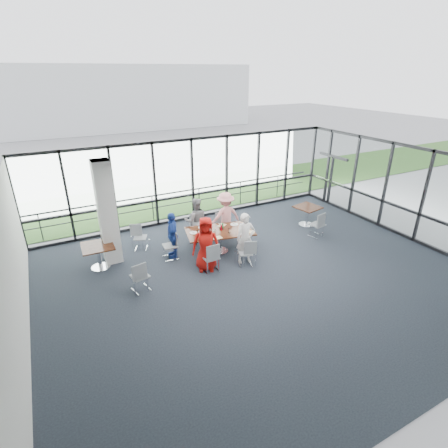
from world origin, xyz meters
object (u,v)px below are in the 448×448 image
main_table (220,234)px  chair_main_end (170,246)px  structural_column (107,213)px  chair_main_fr (224,225)px  diner_far_left (196,221)px  chair_main_nr (245,253)px  diner_end (173,235)px  chair_spare_la (140,276)px  diner_near_left (206,244)px  side_table_right (308,210)px  diner_near_right (245,238)px  diner_far_right (225,216)px  side_table_left (98,249)px  chair_main_nl (210,257)px  chair_spare_lb (140,238)px  chair_spare_r (317,225)px  chair_main_fl (198,228)px

main_table → chair_main_end: chair_main_end is taller
structural_column → chair_main_fr: structural_column is taller
diner_far_left → chair_main_nr: bearing=124.3°
diner_end → main_table: bearing=90.9°
chair_spare_la → diner_near_left: bearing=-6.7°
structural_column → chair_main_nr: structural_column is taller
side_table_right → diner_near_left: size_ratio=0.59×
structural_column → diner_near_left: (2.36, -1.84, -0.76)m
diner_near_right → chair_main_nr: bearing=-107.8°
diner_far_left → structural_column: bearing=15.0°
diner_end → chair_spare_la: size_ratio=1.71×
diner_far_right → diner_end: bearing=12.3°
side_table_left → chair_main_nl: (2.87, -1.71, -0.19)m
chair_spare_lb → chair_main_nr: bearing=159.3°
chair_main_nr → chair_spare_la: (-3.20, 0.15, 0.03)m
diner_near_right → chair_main_fr: size_ratio=1.91×
side_table_right → diner_near_left: (-4.80, -1.16, 0.20)m
structural_column → chair_main_nr: bearing=-31.5°
structural_column → diner_near_right: 4.20m
chair_main_nl → diner_end: bearing=114.5°
diner_far_right → chair_spare_la: bearing=27.8°
diner_end → chair_spare_lb: diner_end is taller
side_table_left → chair_main_nr: (3.96, -1.89, -0.23)m
chair_main_nl → chair_main_fr: bearing=51.0°
side_table_right → chair_spare_la: 6.97m
diner_near_right → chair_main_fr: diner_near_right is taller
diner_near_left → chair_spare_r: size_ratio=1.82×
side_table_right → diner_near_right: (-3.55, -1.32, 0.17)m
diner_near_right → diner_far_right: (0.27, 1.79, 0.04)m
diner_far_right → diner_end: size_ratio=1.12×
diner_near_right → diner_far_left: (-0.79, 1.95, 0.00)m
side_table_right → diner_end: diner_end is taller
diner_near_right → chair_main_fl: diner_near_right is taller
side_table_right → diner_far_right: (-3.28, 0.47, 0.21)m
chair_main_fl → structural_column: bearing=1.3°
diner_near_left → structural_column: bearing=166.2°
chair_main_fr → side_table_right: bearing=-178.3°
chair_main_nl → chair_main_fr: chair_main_nl is taller
chair_spare_la → diner_far_left: bearing=26.6°
side_table_right → structural_column: bearing=174.6°
chair_main_end → chair_spare_la: 1.85m
chair_main_nr → chair_spare_lb: chair_main_nr is taller
structural_column → main_table: bearing=-17.6°
side_table_left → side_table_right: bearing=-3.1°
chair_main_nl → chair_main_fr: 2.40m
chair_main_nr → diner_far_left: bearing=128.5°
side_table_right → chair_spare_lb: (-6.18, 1.04, -0.22)m
structural_column → diner_far_right: structural_column is taller
chair_main_end → chair_main_fr: bearing=111.1°
diner_far_right → chair_main_nl: 2.32m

